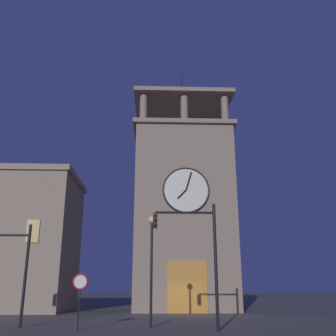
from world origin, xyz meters
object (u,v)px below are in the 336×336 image
clocktower (183,212)px  traffic_signal_near (196,245)px  no_horn_sign (80,286)px  traffic_signal_mid (5,258)px  street_lamp (152,249)px

clocktower → traffic_signal_near: clocktower is taller
no_horn_sign → traffic_signal_near: bearing=175.8°
clocktower → traffic_signal_mid: (10.73, 13.81, -5.20)m
clocktower → traffic_signal_near: bearing=87.8°
traffic_signal_near → no_horn_sign: bearing=-4.2°
street_lamp → traffic_signal_mid: bearing=-0.3°
traffic_signal_near → traffic_signal_mid: traffic_signal_near is taller
clocktower → no_horn_sign: size_ratio=8.71×
street_lamp → clocktower: bearing=-101.6°
clocktower → traffic_signal_mid: bearing=52.2°
street_lamp → no_horn_sign: (3.49, 1.49, -1.92)m
clocktower → street_lamp: 14.90m
street_lamp → no_horn_sign: size_ratio=2.19×
no_horn_sign → street_lamp: bearing=-156.8°
street_lamp → no_horn_sign: bearing=23.2°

